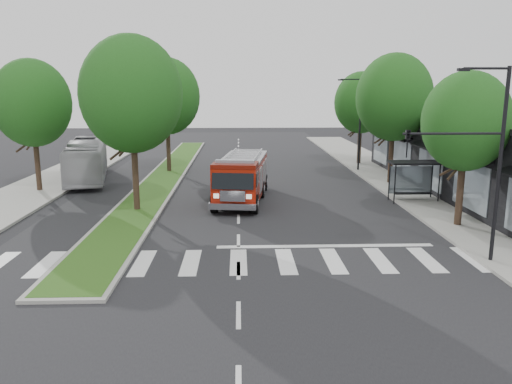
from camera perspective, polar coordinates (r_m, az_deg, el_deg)
ground at (r=23.99m, az=-2.02°, el=-5.57°), size 140.00×140.00×0.00m
sidewalk_right at (r=35.88m, az=18.37°, el=-0.21°), size 5.00×80.00×0.15m
sidewalk_left at (r=36.67m, az=-25.31°, el=-0.50°), size 5.00×80.00×0.15m
median at (r=41.95m, az=-10.24°, el=1.87°), size 3.00×50.00×0.15m
storefront_row at (r=37.30m, az=25.12°, el=3.49°), size 8.00×30.00×5.00m
bus_shelter at (r=33.39m, az=17.58°, el=2.41°), size 3.20×1.60×2.61m
tree_right_near at (r=27.46m, az=22.87°, el=7.43°), size 4.40×4.40×8.05m
tree_right_mid at (r=38.65m, az=15.52°, el=10.36°), size 5.60×5.60×9.72m
tree_right_far at (r=48.30m, az=11.92°, el=9.96°), size 5.00×5.00×8.73m
tree_median_near at (r=29.53m, az=-14.05°, el=10.77°), size 5.80×5.80×10.16m
tree_median_far at (r=43.33m, az=-10.18°, el=10.71°), size 5.60×5.60×9.72m
tree_left_mid at (r=37.64m, az=-24.23°, el=9.24°), size 5.20×5.20×9.16m
streetlight_right_near at (r=21.77m, az=24.16°, el=4.20°), size 4.08×0.22×8.00m
streetlight_right_far at (r=44.20m, az=11.61°, el=8.06°), size 2.11×0.20×8.00m
fire_engine at (r=32.20m, az=-1.62°, el=1.63°), size 3.81×9.19×3.09m
city_bus at (r=41.75m, az=-18.77°, el=3.48°), size 5.12×11.71×3.18m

